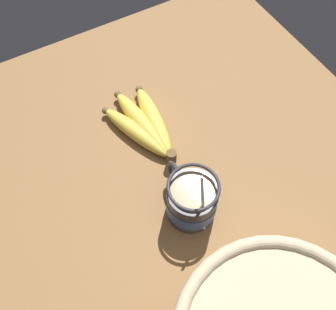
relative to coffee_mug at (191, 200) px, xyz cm
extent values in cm
cube|color=brown|center=(6.48, 1.21, -6.47)|extent=(95.76, 95.76, 3.99)
cylinder|color=#28282D|center=(-0.13, 0.00, -0.20)|extent=(8.96, 8.96, 8.55)
cylinder|color=navy|center=(-0.13, 0.00, -0.89)|extent=(9.16, 9.16, 3.58)
torus|color=#28282D|center=(5.33, 0.00, 0.65)|extent=(5.82, 0.90, 5.82)
cylinder|color=#997551|center=(-0.13, 0.00, 4.18)|extent=(7.76, 7.76, 0.40)
torus|color=#28282D|center=(-0.13, 0.00, 5.77)|extent=(8.96, 8.96, 0.60)
cylinder|color=#B2B2B7|center=(-3.19, 0.00, 4.50)|extent=(3.47, 0.50, 15.05)
ellipsoid|color=#B2B2B7|center=(-1.70, 0.00, -2.97)|extent=(3.00, 2.00, 0.80)
cylinder|color=brown|center=(10.45, -1.96, -1.89)|extent=(2.00, 2.00, 3.00)
ellipsoid|color=gold|center=(20.38, -3.31, -2.65)|extent=(18.36, 6.04, 3.65)
sphere|color=brown|center=(29.31, -4.52, -2.65)|extent=(1.64, 1.64, 1.64)
ellipsoid|color=gold|center=(20.91, -0.83, -2.71)|extent=(19.31, 5.54, 3.52)
sphere|color=brown|center=(30.38, 0.18, -2.71)|extent=(1.58, 1.58, 1.58)
ellipsoid|color=gold|center=(19.60, 1.37, -2.82)|extent=(17.54, 9.08, 3.30)
sphere|color=brown|center=(27.80, 4.36, -2.82)|extent=(1.48, 1.48, 1.48)
camera|label=1|loc=(-21.23, 16.77, 61.01)|focal=40.00mm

